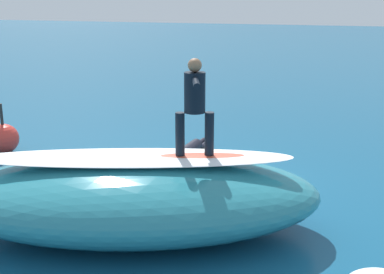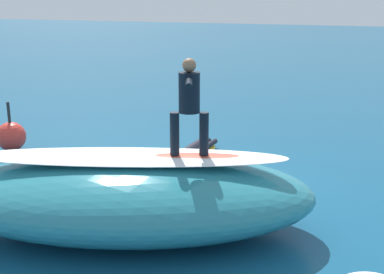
{
  "view_description": "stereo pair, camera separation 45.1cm",
  "coord_description": "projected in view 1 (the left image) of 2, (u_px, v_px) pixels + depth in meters",
  "views": [
    {
      "loc": [
        -3.04,
        10.2,
        4.03
      ],
      "look_at": [
        0.01,
        0.43,
        1.15
      ],
      "focal_mm": 47.79,
      "sensor_mm": 36.0,
      "label": 1
    },
    {
      "loc": [
        -3.46,
        10.05,
        4.03
      ],
      "look_at": [
        0.01,
        0.43,
        1.15
      ],
      "focal_mm": 47.79,
      "sensor_mm": 36.0,
      "label": 2
    }
  ],
  "objects": [
    {
      "name": "ground_plane",
      "position": [
        198.0,
        182.0,
        11.33
      ],
      "size": [
        120.0,
        120.0,
        0.0
      ],
      "primitive_type": "plane",
      "color": "#145175"
    },
    {
      "name": "surfboard_paddling",
      "position": [
        190.0,
        157.0,
        12.89
      ],
      "size": [
        0.8,
        2.51,
        0.1
      ],
      "primitive_type": "ellipsoid",
      "rotation": [
        0.0,
        0.0,
        1.48
      ],
      "color": "yellow",
      "rests_on": "ground_plane"
    },
    {
      "name": "wave_foam_lip",
      "position": [
        132.0,
        158.0,
        8.6
      ],
      "size": [
        5.54,
        2.71,
        0.08
      ],
      "primitive_type": "ellipsoid",
      "rotation": [
        0.0,
        0.0,
        0.31
      ],
      "color": "white",
      "rests_on": "wave_crest"
    },
    {
      "name": "surfer_riding",
      "position": [
        195.0,
        100.0,
        8.35
      ],
      "size": [
        0.62,
        1.48,
        1.63
      ],
      "rotation": [
        0.0,
        0.0,
        0.34
      ],
      "color": "black",
      "rests_on": "surfboard_riding"
    },
    {
      "name": "foam_patch_near",
      "position": [
        231.0,
        160.0,
        12.61
      ],
      "size": [
        1.01,
        0.99,
        0.11
      ],
      "primitive_type": "ellipsoid",
      "rotation": [
        0.0,
        0.0,
        0.12
      ],
      "color": "white",
      "rests_on": "ground_plane"
    },
    {
      "name": "wave_crest",
      "position": [
        134.0,
        196.0,
        8.79
      ],
      "size": [
        7.08,
        4.92,
        1.32
      ],
      "primitive_type": "ellipsoid",
      "rotation": [
        0.0,
        0.0,
        0.31
      ],
      "color": "teal",
      "rests_on": "ground_plane"
    },
    {
      "name": "surfboard_riding",
      "position": [
        195.0,
        157.0,
        8.62
      ],
      "size": [
        2.12,
        1.13,
        0.09
      ],
      "primitive_type": "ellipsoid",
      "rotation": [
        0.0,
        0.0,
        0.34
      ],
      "color": "#E0563D",
      "rests_on": "wave_crest"
    },
    {
      "name": "surfer_paddling",
      "position": [
        192.0,
        148.0,
        12.96
      ],
      "size": [
        0.47,
        1.84,
        0.33
      ],
      "rotation": [
        0.0,
        0.0,
        1.48
      ],
      "color": "black",
      "rests_on": "surfboard_paddling"
    },
    {
      "name": "buoy_marker",
      "position": [
        4.0,
        138.0,
        13.27
      ],
      "size": [
        0.78,
        0.78,
        1.32
      ],
      "color": "red",
      "rests_on": "ground_plane"
    }
  ]
}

